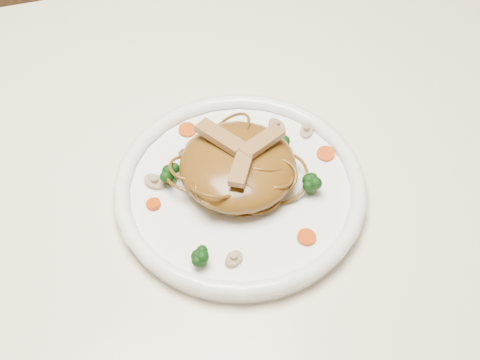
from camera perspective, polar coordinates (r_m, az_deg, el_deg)
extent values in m
cube|color=#F1E7CC|center=(0.81, -7.58, 0.05)|extent=(1.20, 0.80, 0.04)
cylinder|color=brown|center=(1.44, 12.77, 5.63)|extent=(0.06, 0.06, 0.71)
cylinder|color=white|center=(0.75, 0.00, -1.04)|extent=(0.36, 0.36, 0.02)
ellipsoid|color=brown|center=(0.74, -0.21, 1.34)|extent=(0.16, 0.16, 0.05)
cube|color=#9C7949|center=(0.72, 2.02, 3.50)|extent=(0.06, 0.04, 0.01)
cube|color=#9C7949|center=(0.73, -1.84, 3.97)|extent=(0.05, 0.06, 0.01)
cube|color=#9C7949|center=(0.70, 0.17, 1.35)|extent=(0.05, 0.06, 0.01)
cylinder|color=#CD4307|center=(0.80, 2.72, 3.88)|extent=(0.02, 0.02, 0.00)
cylinder|color=#CD4307|center=(0.74, -7.92, -2.18)|extent=(0.02, 0.02, 0.00)
cylinder|color=#CD4307|center=(0.79, 7.83, 2.38)|extent=(0.03, 0.03, 0.00)
cylinder|color=#CD4307|center=(0.81, -4.83, 4.57)|extent=(0.03, 0.03, 0.00)
cylinder|color=#CD4307|center=(0.71, 6.10, -5.21)|extent=(0.02, 0.02, 0.00)
cylinder|color=tan|center=(0.69, -0.58, -7.24)|extent=(0.03, 0.03, 0.01)
cylinder|color=tan|center=(0.81, 6.08, 4.47)|extent=(0.03, 0.03, 0.01)
cylinder|color=tan|center=(0.76, -7.78, -0.19)|extent=(0.04, 0.04, 0.01)
cylinder|color=tan|center=(0.81, 3.37, 4.98)|extent=(0.03, 0.03, 0.01)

